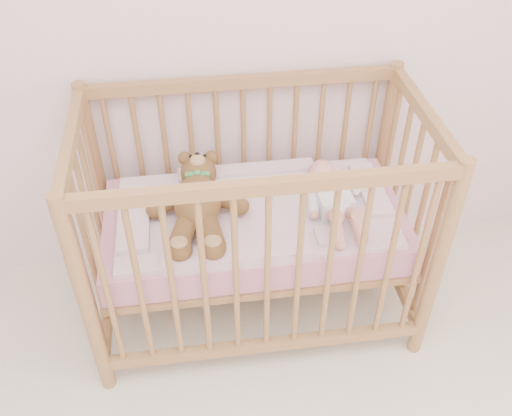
{
  "coord_description": "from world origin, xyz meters",
  "views": [
    {
      "loc": [
        -0.04,
        -0.14,
        2.07
      ],
      "look_at": [
        0.19,
        1.55,
        0.62
      ],
      "focal_mm": 40.0,
      "sensor_mm": 36.0,
      "label": 1
    }
  ],
  "objects": [
    {
      "name": "baby",
      "position": [
        0.51,
        1.58,
        0.64
      ],
      "size": [
        0.28,
        0.53,
        0.12
      ],
      "primitive_type": null,
      "rotation": [
        0.0,
        0.0,
        0.05
      ],
      "color": "white",
      "rests_on": "blanket"
    },
    {
      "name": "teddy_bear",
      "position": [
        -0.03,
        1.58,
        0.65
      ],
      "size": [
        0.46,
        0.63,
        0.17
      ],
      "primitive_type": null,
      "rotation": [
        0.0,
        0.0,
        -0.08
      ],
      "color": "brown",
      "rests_on": "blanket"
    },
    {
      "name": "crib",
      "position": [
        0.19,
        1.6,
        0.5
      ],
      "size": [
        1.36,
        0.76,
        1.0
      ],
      "primitive_type": null,
      "color": "#A48245",
      "rests_on": "floor"
    },
    {
      "name": "blanket",
      "position": [
        0.19,
        1.6,
        0.56
      ],
      "size": [
        1.1,
        0.58,
        0.06
      ],
      "primitive_type": null,
      "color": "#D190A7",
      "rests_on": "mattress"
    },
    {
      "name": "mattress",
      "position": [
        0.19,
        1.6,
        0.49
      ],
      "size": [
        1.22,
        0.62,
        0.13
      ],
      "primitive_type": "cube",
      "color": "#C67B8C",
      "rests_on": "crib"
    }
  ]
}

